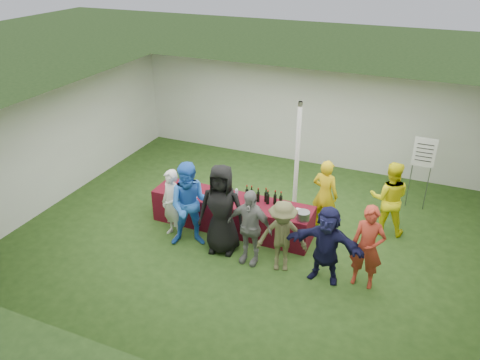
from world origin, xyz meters
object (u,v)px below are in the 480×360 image
at_px(customer_0, 172,204).
at_px(serving_table, 232,214).
at_px(staff_pourer, 325,195).
at_px(customer_3, 249,227).
at_px(staff_back, 389,198).
at_px(customer_5, 326,244).
at_px(wine_list_sign, 423,158).
at_px(customer_4, 282,237).
at_px(customer_6, 367,247).
at_px(customer_1, 191,205).
at_px(customer_2, 222,209).
at_px(dump_bucket, 303,216).

bearing_deg(customer_0, serving_table, 58.18).
xyz_separation_m(staff_pourer, customer_3, (-1.05, -1.82, -0.01)).
distance_m(staff_pourer, customer_3, 2.10).
relative_size(staff_back, customer_3, 1.05).
bearing_deg(serving_table, customer_5, -21.96).
relative_size(wine_list_sign, customer_4, 1.21).
bearing_deg(customer_6, wine_list_sign, 80.35).
distance_m(serving_table, staff_back, 3.41).
height_order(customer_1, customer_2, customer_2).
bearing_deg(serving_table, dump_bucket, -7.51).
relative_size(dump_bucket, wine_list_sign, 0.15).
relative_size(serving_table, staff_pourer, 2.20).
xyz_separation_m(serving_table, customer_1, (-0.53, -0.87, 0.56)).
relative_size(customer_1, customer_4, 1.26).
bearing_deg(customer_2, customer_3, -21.70).
xyz_separation_m(staff_back, customer_4, (-1.69, -2.14, -0.10)).
xyz_separation_m(serving_table, customer_0, (-1.05, -0.76, 0.41)).
bearing_deg(wine_list_sign, customer_2, -136.53).
height_order(customer_0, customer_3, customer_3).
bearing_deg(customer_1, customer_4, -25.43).
bearing_deg(wine_list_sign, customer_5, -111.63).
bearing_deg(serving_table, staff_pourer, 24.76).
xyz_separation_m(serving_table, customer_4, (1.47, -0.96, 0.37)).
height_order(serving_table, customer_5, customer_5).
distance_m(wine_list_sign, customer_5, 3.78).
bearing_deg(customer_0, customer_2, 19.18).
xyz_separation_m(customer_1, customer_2, (0.67, 0.05, 0.03)).
xyz_separation_m(wine_list_sign, customer_1, (-4.23, -3.42, -0.38)).
relative_size(customer_1, customer_6, 1.13).
xyz_separation_m(wine_list_sign, staff_back, (-0.53, -1.36, -0.47)).
xyz_separation_m(dump_bucket, customer_3, (-0.86, -0.75, -0.04)).
bearing_deg(staff_pourer, customer_1, 49.05).
height_order(wine_list_sign, customer_6, wine_list_sign).
distance_m(customer_3, customer_4, 0.67).
relative_size(customer_0, customer_3, 0.97).
relative_size(customer_1, customer_3, 1.17).
relative_size(staff_back, customer_2, 0.88).
bearing_deg(staff_pourer, customer_3, 73.19).
height_order(dump_bucket, staff_back, staff_back).
height_order(wine_list_sign, customer_2, customer_2).
bearing_deg(staff_pourer, wine_list_sign, -124.45).
height_order(dump_bucket, customer_4, customer_4).
relative_size(customer_1, customer_5, 1.20).
distance_m(wine_list_sign, staff_pourer, 2.55).
xyz_separation_m(customer_3, customer_6, (2.23, 0.17, 0.03)).
xyz_separation_m(customer_1, customer_5, (2.85, -0.06, -0.16)).
bearing_deg(staff_pourer, customer_0, 42.12).
distance_m(wine_list_sign, customer_2, 4.91).
relative_size(customer_2, customer_6, 1.16).
xyz_separation_m(dump_bucket, staff_pourer, (0.19, 1.08, -0.02)).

